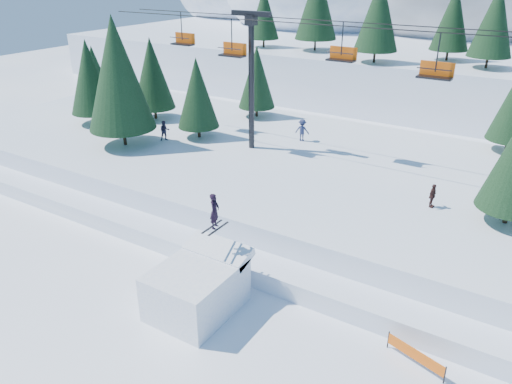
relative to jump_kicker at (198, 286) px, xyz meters
The scene contains 9 objects.
ground 3.27m from the jump_kicker, 45.69° to the right, with size 160.00×160.00×0.00m, color white.
mid_shelf 16.00m from the jump_kicker, 82.50° to the left, with size 70.00×22.00×2.50m, color white.
berm 6.27m from the jump_kicker, 70.40° to the left, with size 70.00×6.00×1.10m, color white.
mountain_ridge 71.77m from the jump_kicker, 92.42° to the left, with size 119.00×60.39×26.46m.
jump_kicker is the anchor object (origin of this frame).
chairlift 18.20m from the jump_kicker, 76.55° to the left, with size 46.00×3.21×10.28m.
conifer_stand 17.43m from the jump_kicker, 79.59° to the left, with size 63.49×19.08×10.05m.
distant_skiers 17.40m from the jump_kicker, 89.63° to the left, with size 29.90×8.09×1.85m.
banner_near 10.54m from the jump_kicker, 10.11° to the left, with size 2.73×0.91×0.90m.
Camera 1 is at (11.18, -13.70, 15.91)m, focal length 35.00 mm.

